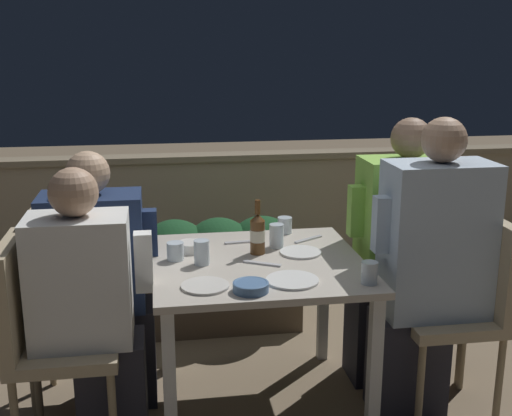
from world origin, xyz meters
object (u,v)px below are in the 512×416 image
(person_navy_jumper, at_px, (103,282))
(person_green_blouse, at_px, (398,252))
(person_white_polo, at_px, (92,312))
(chair_left_far, at_px, (58,293))
(chair_right_near, at_px, (467,295))
(chair_right_far, at_px, (435,270))
(beer_bottle, at_px, (258,233))
(chair_left_near, at_px, (40,326))
(person_blue_shirt, at_px, (428,271))

(person_navy_jumper, relative_size, person_green_blouse, 0.91)
(person_white_polo, relative_size, person_navy_jumper, 1.00)
(chair_left_far, height_order, chair_right_near, same)
(person_white_polo, bearing_deg, person_green_blouse, 14.24)
(person_white_polo, distance_m, chair_right_far, 1.65)
(chair_right_near, bearing_deg, person_navy_jumper, 169.44)
(person_green_blouse, distance_m, beer_bottle, 0.72)
(chair_left_near, bearing_deg, beer_bottle, 16.96)
(chair_right_near, relative_size, person_green_blouse, 0.69)
(chair_left_near, height_order, chair_left_far, same)
(chair_left_far, height_order, person_green_blouse, person_green_blouse)
(person_blue_shirt, height_order, beer_bottle, person_blue_shirt)
(person_white_polo, height_order, chair_left_far, person_white_polo)
(beer_bottle, bearing_deg, chair_left_near, -163.04)
(chair_left_near, relative_size, person_navy_jumper, 0.76)
(person_navy_jumper, xyz_separation_m, chair_right_near, (1.60, -0.30, -0.04))
(person_white_polo, distance_m, person_blue_shirt, 1.43)
(person_navy_jumper, xyz_separation_m, chair_right_far, (1.59, 0.02, -0.04))
(chair_right_far, bearing_deg, person_navy_jumper, -179.29)
(chair_right_near, distance_m, chair_right_far, 0.32)
(chair_right_far, distance_m, beer_bottle, 0.93)
(chair_left_near, distance_m, chair_right_far, 1.85)
(person_blue_shirt, height_order, chair_right_far, person_blue_shirt)
(chair_left_far, bearing_deg, beer_bottle, -3.87)
(chair_left_near, distance_m, person_blue_shirt, 1.63)
(person_navy_jumper, distance_m, person_green_blouse, 1.39)
(person_blue_shirt, xyz_separation_m, person_green_blouse, (-0.01, 0.32, -0.02))
(chair_right_far, bearing_deg, chair_right_near, -88.00)
(person_white_polo, xyz_separation_m, chair_left_far, (-0.18, 0.34, -0.05))
(person_green_blouse, height_order, beer_bottle, person_green_blouse)
(person_white_polo, bearing_deg, person_navy_jumper, 86.32)
(person_blue_shirt, bearing_deg, chair_left_near, -178.55)
(person_white_polo, xyz_separation_m, chair_right_near, (1.62, 0.04, -0.05))
(chair_left_near, bearing_deg, chair_right_near, 1.30)
(chair_left_near, height_order, beer_bottle, beer_bottle)
(chair_left_far, relative_size, person_navy_jumper, 0.76)
(chair_left_far, bearing_deg, person_blue_shirt, -10.52)
(chair_left_near, bearing_deg, chair_left_far, 86.28)
(person_white_polo, relative_size, chair_left_far, 1.31)
(chair_right_near, relative_size, beer_bottle, 3.62)
(person_blue_shirt, bearing_deg, chair_right_far, 59.98)
(person_navy_jumper, bearing_deg, person_green_blouse, 0.80)
(chair_left_far, distance_m, chair_right_far, 1.79)
(chair_left_near, distance_m, person_navy_jumper, 0.41)
(person_green_blouse, relative_size, beer_bottle, 5.23)
(chair_right_far, bearing_deg, person_green_blouse, -180.00)
(chair_left_near, bearing_deg, person_blue_shirt, 1.45)
(chair_right_near, distance_m, person_blue_shirt, 0.23)
(chair_left_near, distance_m, person_white_polo, 0.21)
(person_green_blouse, bearing_deg, person_navy_jumper, -179.20)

